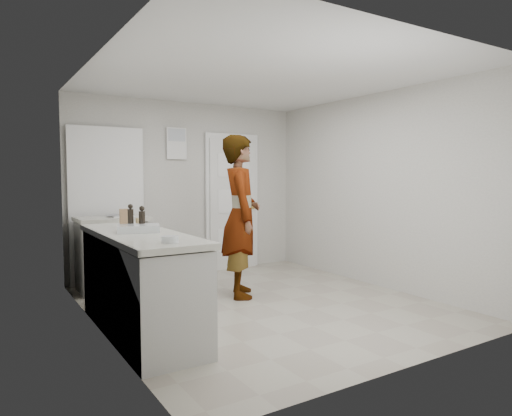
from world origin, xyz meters
TOP-DOWN VIEW (x-y plane):
  - ground at (0.00, 0.00)m, footprint 4.00×4.00m
  - room_shell at (-0.17, 1.95)m, footprint 4.00×4.00m
  - main_counter at (-1.45, -0.20)m, footprint 0.64×1.96m
  - side_counter at (-1.25, 1.55)m, footprint 0.84×0.61m
  - person at (-0.02, 0.45)m, footprint 0.71×0.83m
  - cake_mix_box at (-1.44, 0.27)m, footprint 0.12×0.06m
  - spice_jar at (-1.31, 0.27)m, footprint 0.06×0.06m
  - oil_cruet_a at (-1.38, -0.06)m, footprint 0.06×0.06m
  - oil_cruet_b at (-1.47, 0.00)m, footprint 0.05×0.05m
  - baking_dish at (-1.44, -0.16)m, footprint 0.43×0.35m
  - egg_bowl at (-1.45, -0.94)m, footprint 0.13×0.13m
  - papers at (-1.11, 1.54)m, footprint 0.30×0.36m

SIDE VIEW (x-z plane):
  - ground at x=0.00m, z-range 0.00..0.00m
  - main_counter at x=-1.45m, z-range -0.04..0.89m
  - side_counter at x=-1.25m, z-range -0.03..0.89m
  - papers at x=-1.11m, z-range 0.93..0.94m
  - egg_bowl at x=-1.45m, z-range 0.93..0.98m
  - baking_dish at x=-1.44m, z-range 0.92..0.99m
  - person at x=-0.02m, z-range 0.00..1.91m
  - spice_jar at x=-1.31m, z-range 0.93..1.01m
  - cake_mix_box at x=-1.44m, z-range 0.93..1.11m
  - room_shell at x=-0.17m, z-range -0.98..3.02m
  - oil_cruet_a at x=-1.38m, z-range 0.92..1.15m
  - oil_cruet_b at x=-1.47m, z-range 0.92..1.17m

